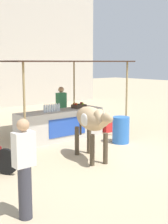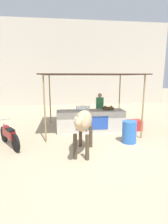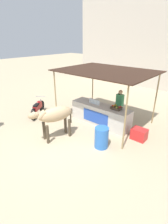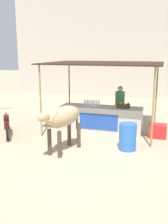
% 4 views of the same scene
% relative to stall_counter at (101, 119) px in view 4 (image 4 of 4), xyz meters
% --- Properties ---
extents(ground_plane, '(60.00, 60.00, 0.00)m').
position_rel_stall_counter_xyz_m(ground_plane, '(0.00, -2.20, -0.48)').
color(ground_plane, tan).
extents(building_wall_far, '(16.00, 0.50, 7.00)m').
position_rel_stall_counter_xyz_m(building_wall_far, '(0.00, 7.97, 3.02)').
color(building_wall_far, beige).
rests_on(building_wall_far, ground).
extents(stall_counter, '(3.00, 0.82, 0.96)m').
position_rel_stall_counter_xyz_m(stall_counter, '(0.00, 0.00, 0.00)').
color(stall_counter, beige).
rests_on(stall_counter, ground).
extents(stall_awning, '(4.20, 3.20, 2.55)m').
position_rel_stall_counter_xyz_m(stall_awning, '(0.00, 0.30, 1.97)').
color(stall_awning, '#382319').
rests_on(stall_awning, ground).
extents(water_bottle_row, '(0.61, 0.07, 0.25)m').
position_rel_stall_counter_xyz_m(water_bottle_row, '(-0.35, -0.05, 0.59)').
color(water_bottle_row, silver).
rests_on(water_bottle_row, stall_counter).
extents(fruit_crate, '(0.44, 0.32, 0.18)m').
position_rel_stall_counter_xyz_m(fruit_crate, '(0.81, 0.06, 0.56)').
color(fruit_crate, '#3F3326').
rests_on(fruit_crate, stall_counter).
extents(vendor_behind_counter, '(0.34, 0.22, 1.65)m').
position_rel_stall_counter_xyz_m(vendor_behind_counter, '(0.57, 0.75, 0.37)').
color(vendor_behind_counter, '#383842').
rests_on(vendor_behind_counter, ground).
extents(cooler_box, '(0.60, 0.44, 0.48)m').
position_rel_stall_counter_xyz_m(cooler_box, '(2.06, -0.10, -0.24)').
color(cooler_box, red).
rests_on(cooler_box, ground).
extents(water_barrel, '(0.53, 0.53, 0.83)m').
position_rel_stall_counter_xyz_m(water_barrel, '(1.21, -1.56, -0.07)').
color(water_barrel, blue).
rests_on(water_barrel, ground).
extents(cow, '(0.87, 1.85, 1.44)m').
position_rel_stall_counter_xyz_m(cow, '(-0.61, -2.29, 0.55)').
color(cow, tan).
rests_on(cow, ground).
extents(motorcycle_parked, '(1.08, 1.54, 0.90)m').
position_rel_stall_counter_xyz_m(motorcycle_parked, '(-3.15, -1.38, -0.05)').
color(motorcycle_parked, black).
rests_on(motorcycle_parked, ground).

